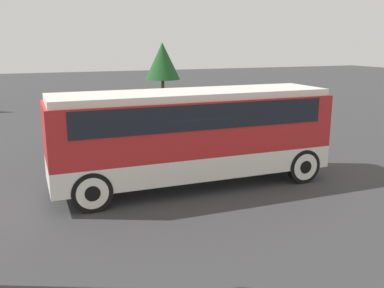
# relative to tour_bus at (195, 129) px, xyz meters

# --- Properties ---
(ground_plane) EXTENTS (120.00, 120.00, 0.00)m
(ground_plane) POSITION_rel_tour_bus_xyz_m (-0.10, 0.00, -1.94)
(ground_plane) COLOR #38383A
(tour_bus) EXTENTS (9.29, 2.55, 3.22)m
(tour_bus) POSITION_rel_tour_bus_xyz_m (0.00, 0.00, 0.00)
(tour_bus) COLOR silver
(tour_bus) RESTS_ON ground_plane
(parked_car_near) EXTENTS (4.30, 1.87, 1.37)m
(parked_car_near) POSITION_rel_tour_bus_xyz_m (-1.98, 6.23, -1.25)
(parked_car_near) COLOR #7A6B5B
(parked_car_near) RESTS_ON ground_plane
(parked_car_mid) EXTENTS (4.35, 1.95, 1.40)m
(parked_car_mid) POSITION_rel_tour_bus_xyz_m (2.15, 5.85, -1.25)
(parked_car_mid) COLOR navy
(parked_car_mid) RESTS_ON ground_plane
(tree_center) EXTENTS (3.16, 3.16, 4.75)m
(tree_center) POSITION_rel_tour_bus_xyz_m (6.64, 24.36, 1.16)
(tree_center) COLOR brown
(tree_center) RESTS_ON ground_plane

